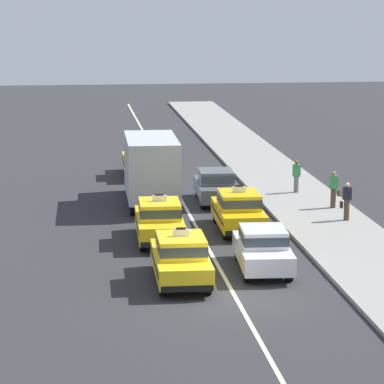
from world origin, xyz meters
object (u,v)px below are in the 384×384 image
sedan_right_third (216,185)px  pedestrian_by_storefront (296,176)px  box_truck_left_third (150,167)px  taxi_right_second (239,210)px  taxi_left_nearest (181,258)px  taxi_left_second (159,220)px  sedan_right_nearest (263,248)px  taxi_left_fourth (140,160)px  pedestrian_mid_block (334,189)px  pedestrian_near_crosswalk (347,201)px

sedan_right_third → pedestrian_by_storefront: size_ratio=2.74×
box_truck_left_third → taxi_right_second: size_ratio=1.52×
taxi_left_nearest → sedan_right_third: taxi_left_nearest is taller
taxi_left_second → sedan_right_nearest: (3.28, -4.83, -0.03)m
sedan_right_third → pedestrian_by_storefront: (4.18, 1.36, 0.11)m
taxi_right_second → taxi_left_fourth: bearing=103.2°
pedestrian_mid_block → taxi_left_second: bearing=-149.8°
sedan_right_nearest → box_truck_left_third: bearing=104.0°
taxi_left_second → sedan_right_nearest: size_ratio=1.05×
box_truck_left_third → sedan_right_third: (3.09, -0.04, -0.93)m
box_truck_left_third → pedestrian_mid_block: box_truck_left_third is taller
pedestrian_by_storefront → taxi_right_second: bearing=-119.4°
taxi_left_nearest → sedan_right_third: 13.67m
box_truck_left_third → sedan_right_third: 3.23m
box_truck_left_third → pedestrian_mid_block: size_ratio=4.14×
taxi_right_second → pedestrian_near_crosswalk: 4.90m
box_truck_left_third → pedestrian_mid_block: 8.55m
taxi_right_second → pedestrian_by_storefront: size_ratio=2.88×
taxi_left_fourth → taxi_right_second: 13.81m
box_truck_left_third → taxi_left_fourth: (0.06, 7.56, -0.90)m
box_truck_left_third → pedestrian_near_crosswalk: (8.04, -5.09, -0.80)m
taxi_left_fourth → sedan_right_third: 8.18m
taxi_left_nearest → taxi_left_fourth: same height
taxi_right_second → sedan_right_third: size_ratio=1.05×
taxi_left_second → pedestrian_by_storefront: taxi_left_second is taller
taxi_left_second → taxi_left_nearest: bearing=-88.1°
sedan_right_nearest → pedestrian_mid_block: 10.98m
box_truck_left_third → taxi_left_fourth: 7.61m
box_truck_left_third → pedestrian_near_crosswalk: size_ratio=4.25×
taxi_left_nearest → pedestrian_mid_block: taxi_left_nearest is taller
taxi_left_nearest → taxi_left_second: bearing=91.9°
sedan_right_third → sedan_right_nearest: bearing=-90.2°
taxi_right_second → pedestrian_mid_block: taxi_right_second is taller
sedan_right_third → taxi_right_second: bearing=-88.8°
sedan_right_nearest → sedan_right_third: bearing=89.8°
pedestrian_mid_block → pedestrian_by_storefront: 3.89m
taxi_left_nearest → pedestrian_near_crosswalk: size_ratio=2.78×
taxi_left_fourth → pedestrian_mid_block: 12.89m
taxi_left_nearest → pedestrian_mid_block: 13.62m
sedan_right_nearest → pedestrian_near_crosswalk: bearing=54.8°
taxi_right_second → taxi_left_second: bearing=-156.9°
taxi_left_second → box_truck_left_third: size_ratio=0.66×
taxi_left_fourth → pedestrian_near_crosswalk: taxi_left_fourth is taller
sedan_right_third → taxi_left_nearest: bearing=-103.2°
taxi_left_fourth → pedestrian_mid_block: taxi_left_fourth is taller
taxi_left_nearest → pedestrian_by_storefront: (7.31, 14.67, 0.08)m
taxi_left_fourth → pedestrian_near_crosswalk: (7.98, -12.64, 0.10)m
sedan_right_nearest → pedestrian_near_crosswalk: size_ratio=2.67×
taxi_left_nearest → pedestrian_mid_block: size_ratio=2.72×
box_truck_left_third → sedan_right_nearest: bearing=-76.0°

